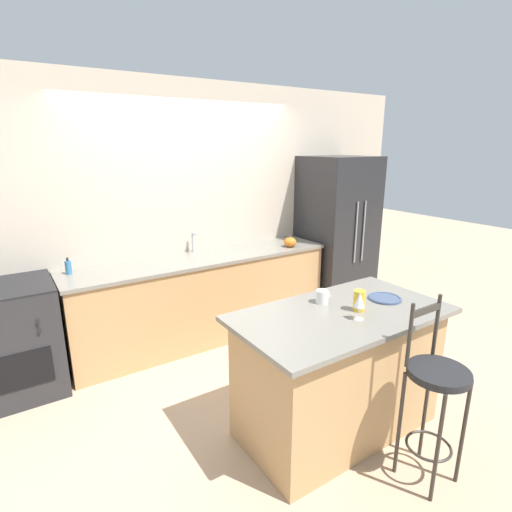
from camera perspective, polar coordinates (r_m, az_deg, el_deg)
ground_plane at (r=4.26m, az=-5.05°, el=-13.23°), size 18.00×18.00×0.00m
wall_back at (r=4.41m, az=-9.72°, el=6.26°), size 6.00×0.07×2.70m
back_counter at (r=4.37m, az=-7.51°, el=-5.85°), size 2.82×0.67×0.92m
sink_faucet at (r=4.36m, az=-8.92°, el=2.29°), size 0.02×0.13×0.22m
kitchen_island at (r=3.07m, az=11.68°, el=-15.78°), size 1.53×0.84×0.93m
refrigerator at (r=5.17m, az=11.32°, el=3.14°), size 0.80×0.79×1.92m
oven_range at (r=3.97m, az=-31.77°, el=-10.27°), size 0.76×0.70×0.96m
bar_stool_near at (r=2.75m, az=24.17°, el=-17.11°), size 0.36×0.36×1.18m
dinner_plate at (r=3.16m, az=17.90°, el=-5.74°), size 0.24×0.24×0.02m
wine_glass at (r=2.72m, az=14.59°, el=-6.22°), size 0.07×0.07×0.19m
coffee_mug at (r=2.97m, az=9.46°, el=-5.73°), size 0.12×0.09×0.10m
tumbler_cup at (r=2.88m, az=14.53°, el=-6.21°), size 0.08×0.08×0.15m
pumpkin_decoration at (r=4.57m, az=4.90°, el=1.99°), size 0.14×0.14×0.13m
soap_bottle at (r=3.97m, az=-25.23°, el=-1.47°), size 0.05×0.05×0.15m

